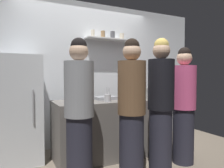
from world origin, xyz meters
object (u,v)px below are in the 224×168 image
utensil_holder (108,98)px  refrigerator (18,109)px  person_brown_jacket (132,110)px  water_bottle_plastic (144,91)px  person_grey_hoodie (79,113)px  wine_bottle_pale_glass (145,93)px  person_blonde (161,106)px  baking_pan (105,98)px  wine_bottle_dark_glass (79,94)px  person_pink_top (184,106)px

utensil_holder → refrigerator: bearing=155.0°
person_brown_jacket → utensil_holder: bearing=70.1°
refrigerator → water_bottle_plastic: 2.05m
utensil_holder → person_grey_hoodie: person_grey_hoodie is taller
refrigerator → wine_bottle_pale_glass: refrigerator is taller
wine_bottle_pale_glass → person_blonde: bearing=-104.2°
refrigerator → utensil_holder: (1.18, -0.55, 0.16)m
person_grey_hoodie → utensil_holder: bearing=-5.3°
wine_bottle_pale_glass → person_grey_hoodie: size_ratio=0.17×
baking_pan → utensil_holder: utensil_holder is taller
wine_bottle_dark_glass → water_bottle_plastic: (1.19, 0.03, -0.01)m
baking_pan → wine_bottle_dark_glass: size_ratio=1.11×
refrigerator → wine_bottle_pale_glass: size_ratio=5.47×
utensil_holder → water_bottle_plastic: size_ratio=0.93×
wine_bottle_pale_glass → wine_bottle_dark_glass: bearing=163.3°
person_brown_jacket → wine_bottle_pale_glass: bearing=20.9°
water_bottle_plastic → person_pink_top: 0.82m
water_bottle_plastic → person_blonde: size_ratio=0.13×
wine_bottle_dark_glass → water_bottle_plastic: 1.19m
person_brown_jacket → person_blonde: bearing=-21.1°
baking_pan → utensil_holder: bearing=-107.8°
water_bottle_plastic → utensil_holder: bearing=-161.9°
refrigerator → wine_bottle_dark_glass: (0.83, -0.31, 0.22)m
refrigerator → person_grey_hoodie: size_ratio=0.92×
wine_bottle_dark_glass → person_grey_hoodie: 0.76m
refrigerator → person_pink_top: size_ratio=0.93×
refrigerator → utensil_holder: refrigerator is taller
refrigerator → person_blonde: size_ratio=0.89×
person_pink_top → utensil_holder: bearing=-47.6°
person_brown_jacket → person_grey_hoodie: 0.63m
person_pink_top → water_bottle_plastic: bearing=-99.6°
refrigerator → person_brown_jacket: (1.21, -1.17, 0.07)m
refrigerator → person_grey_hoodie: (0.60, -1.01, 0.07)m
person_brown_jacket → wine_bottle_dark_glass: bearing=91.4°
person_grey_hoodie → refrigerator: bearing=76.8°
wine_bottle_dark_glass → person_blonde: 1.20m
baking_pan → person_pink_top: size_ratio=0.20×
utensil_holder → water_bottle_plastic: bearing=18.1°
utensil_holder → baking_pan: bearing=72.2°
person_blonde → utensil_holder: bearing=88.3°
refrigerator → person_pink_top: bearing=-26.5°
person_blonde → water_bottle_plastic: bearing=27.9°
wine_bottle_dark_glass → wine_bottle_pale_glass: (0.98, -0.29, -0.01)m
water_bottle_plastic → refrigerator: bearing=172.1°
baking_pan → person_blonde: 0.96m
utensil_holder → person_pink_top: (0.97, -0.52, -0.11)m
person_brown_jacket → person_blonde: size_ratio=0.98×
wine_bottle_pale_glass → refrigerator: bearing=161.6°
wine_bottle_dark_glass → person_brown_jacket: (0.39, -0.86, -0.15)m
refrigerator → wine_bottle_dark_glass: size_ratio=5.09×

